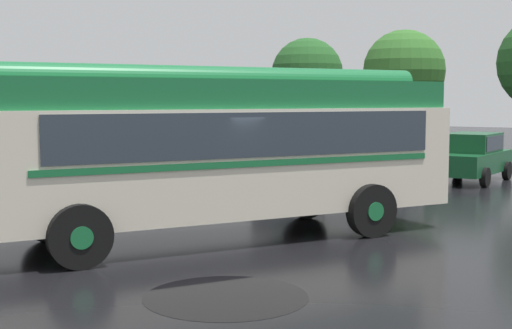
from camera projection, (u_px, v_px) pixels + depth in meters
ground_plane at (230, 236)px, 14.76m from camera, size 120.00×120.00×0.00m
vintage_bus at (216, 146)px, 14.33m from camera, size 7.25×9.92×3.49m
car_near_left at (391, 155)px, 25.38m from camera, size 2.26×4.34×1.66m
car_mid_left at (471, 157)px, 24.44m from camera, size 2.08×4.26×1.66m
box_van at (317, 138)px, 26.76m from camera, size 2.41×5.80×2.50m
tree_far_left at (308, 73)px, 35.61m from camera, size 3.59×3.59×5.86m
tree_left_of_centre at (405, 70)px, 32.83m from camera, size 3.76×3.76×6.00m
puddle_patch at (226, 297)px, 10.26m from camera, size 2.40×2.40×0.01m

